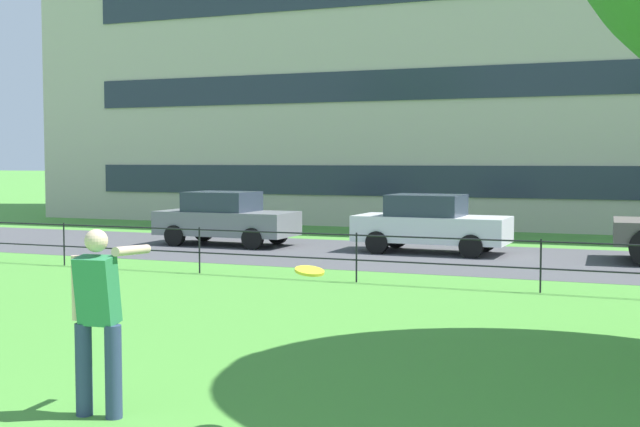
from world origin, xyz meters
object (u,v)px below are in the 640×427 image
car_grey_center (226,218)px  frisbee (310,271)px  person_thrower (98,315)px  car_white_right (430,223)px  apartment_building_background (537,3)px

car_grey_center → frisbee: bearing=-59.3°
frisbee → person_thrower: bearing=-169.8°
person_thrower → frisbee: (2.03, 0.36, 0.48)m
car_white_right → person_thrower: bearing=-88.2°
person_thrower → frisbee: person_thrower is taller
apartment_building_background → car_grey_center: bearing=-118.0°
car_grey_center → car_white_right: (5.98, 0.22, 0.00)m
car_white_right → car_grey_center: bearing=-177.9°
frisbee → car_grey_center: (-8.47, 14.25, -0.68)m
frisbee → car_grey_center: car_grey_center is taller
car_white_right → apartment_building_background: 15.30m
person_thrower → car_white_right: size_ratio=0.45×
car_grey_center → apartment_building_background: apartment_building_background is taller
car_grey_center → car_white_right: size_ratio=0.99×
person_thrower → car_grey_center: size_ratio=0.45×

